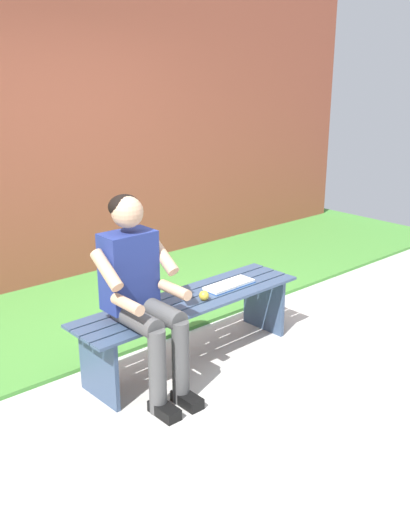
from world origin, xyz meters
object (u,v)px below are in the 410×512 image
apple (204,296)px  person_seated (141,288)px  book_open (229,285)px  bench_near (191,313)px

apple → person_seated: bearing=1.9°
person_seated → apple: 0.58m
person_seated → book_open: bearing=-173.5°
person_seated → bench_near: bearing=-168.3°
book_open → apple: bearing=12.6°
book_open → person_seated: bearing=5.1°
person_seated → book_open: size_ratio=3.08×
person_seated → apple: bearing=-178.1°
bench_near → apple: (-0.05, 0.09, 0.15)m
bench_near → book_open: size_ratio=4.34×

